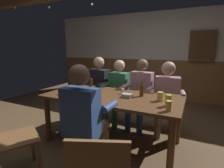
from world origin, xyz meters
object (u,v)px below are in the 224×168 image
person_1 (117,89)px  pint_glass_2 (168,100)px  pint_glass_1 (160,96)px  pint_glass_3 (90,94)px  person_3 (167,94)px  dining_table (112,101)px  bottle_0 (142,90)px  plate_0 (66,93)px  person_0 (97,86)px  table_candle (123,91)px  condiment_caddy (127,96)px  person_2 (140,91)px  person_4 (85,115)px  pint_glass_0 (169,106)px  chair_empty_near_right (7,138)px  wall_dart_cabinet (202,45)px  bottle_1 (78,89)px  pint_glass_4 (91,82)px

person_1 → pint_glass_2: person_1 is taller
pint_glass_1 → pint_glass_3: bearing=-162.7°
person_3 → dining_table: bearing=37.5°
bottle_0 → plate_0: bearing=-161.6°
person_0 → table_candle: 0.94m
person_0 → condiment_caddy: 1.14m
person_2 → bottle_0: size_ratio=5.69×
person_4 → condiment_caddy: size_ratio=8.91×
condiment_caddy → pint_glass_0: 0.68m
dining_table → person_2: 0.72m
pint_glass_0 → person_1: bearing=136.6°
plate_0 → person_3: bearing=34.2°
plate_0 → pint_glass_0: bearing=-3.8°
condiment_caddy → pint_glass_2: (0.57, -0.13, 0.04)m
table_candle → bottle_0: bottle_0 is taller
person_1 → plate_0: (-0.44, -0.90, 0.09)m
person_0 → pint_glass_3: size_ratio=10.35×
person_4 → pint_glass_2: person_4 is taller
chair_empty_near_right → pint_glass_0: 1.76m
table_candle → wall_dart_cabinet: wall_dart_cabinet is taller
person_1 → bottle_0: 0.84m
bottle_0 → pint_glass_3: bottle_0 is taller
person_1 → chair_empty_near_right: size_ratio=1.36×
person_2 → plate_0: (-0.88, -0.90, 0.08)m
person_3 → chair_empty_near_right: 2.30m
bottle_0 → wall_dart_cabinet: size_ratio=0.31×
pint_glass_1 → pint_glass_2: size_ratio=0.86×
table_candle → pint_glass_1: 0.59m
chair_empty_near_right → table_candle: (0.77, 1.33, 0.30)m
person_0 → person_2: 0.88m
person_1 → bottle_0: bearing=140.9°
person_3 → bottle_1: person_3 is taller
person_0 → pint_glass_0: size_ratio=10.69×
person_2 → pint_glass_4: (-0.82, -0.31, 0.14)m
person_2 → person_3: bearing=-176.9°
person_3 → chair_empty_near_right: size_ratio=1.36×
plate_0 → pint_glass_0: (1.50, -0.10, 0.05)m
pint_glass_0 → pint_glass_2: bearing=99.2°
person_3 → pint_glass_4: person_3 is taller
pint_glass_0 → pint_glass_1: size_ratio=0.99×
plate_0 → wall_dart_cabinet: bearing=57.4°
table_candle → condiment_caddy: size_ratio=0.57×
person_2 → person_3: 0.45m
chair_empty_near_right → condiment_caddy: chair_empty_near_right is taller
bottle_0 → pint_glass_0: size_ratio=1.85×
bottle_1 → person_4: bearing=-46.1°
person_0 → bottle_1: bearing=108.0°
wall_dart_cabinet → pint_glass_0: bearing=-96.1°
pint_glass_3 → table_candle: bearing=51.3°
chair_empty_near_right → bottle_0: 1.72m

